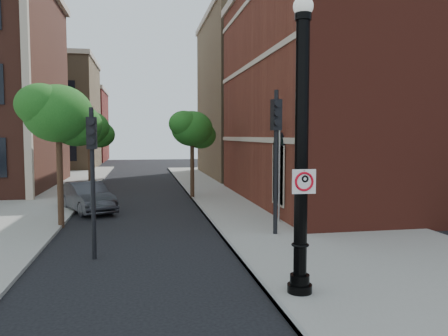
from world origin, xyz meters
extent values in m
plane|color=black|center=(0.00, 0.00, 0.00)|extent=(120.00, 120.00, 0.00)
cube|color=gray|center=(6.00, 10.00, 0.06)|extent=(8.00, 60.00, 0.12)
cube|color=gray|center=(2.05, 10.00, 0.07)|extent=(0.10, 60.00, 0.14)
cube|color=maroon|center=(16.00, 14.00, 6.00)|extent=(22.00, 16.00, 12.00)
cube|color=black|center=(4.96, 9.00, 2.00)|extent=(0.08, 1.40, 2.40)
cube|color=#BBA891|center=(4.97, 14.00, 3.50)|extent=(0.06, 16.00, 0.25)
cube|color=#BBA891|center=(4.97, 14.00, 7.50)|extent=(0.06, 16.00, 0.25)
cube|color=#BBA891|center=(-7.00, 17.00, 7.00)|extent=(0.40, 0.40, 14.00)
cube|color=#7C6243|center=(-12.00, 44.00, 6.00)|extent=(12.00, 12.00, 12.00)
cube|color=maroon|center=(-12.00, 58.00, 5.00)|extent=(12.00, 12.00, 10.00)
cube|color=#7C6243|center=(16.00, 30.00, 7.00)|extent=(22.00, 14.00, 14.00)
cylinder|color=black|center=(2.71, 0.39, 0.15)|extent=(0.57, 0.57, 0.31)
cylinder|color=black|center=(2.71, 0.39, 0.41)|extent=(0.45, 0.45, 0.25)
cylinder|color=black|center=(2.71, 0.39, 3.26)|extent=(0.31, 0.31, 5.91)
torus|color=black|center=(2.71, 0.39, 1.22)|extent=(0.41, 0.41, 0.06)
cylinder|color=black|center=(2.71, 0.39, 6.30)|extent=(0.37, 0.37, 0.15)
sphere|color=silver|center=(2.71, 0.39, 6.53)|extent=(0.45, 0.45, 0.45)
cube|color=white|center=(2.72, 0.22, 2.69)|extent=(0.55, 0.03, 0.55)
cube|color=black|center=(2.72, 0.22, 2.94)|extent=(0.55, 0.02, 0.05)
cube|color=black|center=(2.72, 0.22, 2.44)|extent=(0.55, 0.02, 0.05)
cube|color=black|center=(2.47, 0.23, 2.69)|extent=(0.05, 0.01, 0.55)
cube|color=black|center=(2.97, 0.22, 2.69)|extent=(0.05, 0.01, 0.55)
torus|color=red|center=(2.72, 0.22, 2.69)|extent=(0.44, 0.06, 0.44)
cube|color=red|center=(2.72, 0.22, 2.69)|extent=(0.31, 0.02, 0.31)
cube|color=black|center=(2.67, 0.22, 2.69)|extent=(0.05, 0.01, 0.26)
torus|color=black|center=(2.74, 0.22, 2.75)|extent=(0.17, 0.06, 0.17)
cylinder|color=black|center=(2.72, 0.22, 2.94)|extent=(0.03, 0.02, 0.03)
imported|color=#303035|center=(-3.43, 13.04, 0.73)|extent=(3.20, 4.65, 1.45)
cylinder|color=black|center=(-2.25, 4.50, 2.27)|extent=(0.13, 0.13, 4.54)
cube|color=black|center=(-2.25, 4.50, 3.78)|extent=(0.29, 0.27, 0.94)
sphere|color=#E50505|center=(-2.24, 4.35, 4.11)|extent=(0.17, 0.17, 0.17)
sphere|color=#FF8C00|center=(-2.24, 4.35, 3.83)|extent=(0.17, 0.17, 0.17)
sphere|color=#00E519|center=(-2.24, 4.35, 3.54)|extent=(0.17, 0.17, 0.17)
cylinder|color=black|center=(3.96, 6.25, 2.67)|extent=(0.16, 0.16, 5.34)
cube|color=black|center=(3.96, 6.25, 4.45)|extent=(0.37, 0.35, 1.11)
sphere|color=#E50505|center=(3.94, 6.08, 4.84)|extent=(0.20, 0.20, 0.20)
sphere|color=#FF8C00|center=(3.94, 6.08, 4.50)|extent=(0.20, 0.20, 0.20)
sphere|color=#00E519|center=(3.94, 6.08, 4.17)|extent=(0.20, 0.20, 0.20)
cylinder|color=#999999|center=(4.80, 8.41, 2.19)|extent=(0.09, 0.09, 4.38)
cylinder|color=#382316|center=(-4.04, 9.40, 2.13)|extent=(0.24, 0.24, 4.27)
ellipsoid|color=#164913|center=(-4.04, 9.40, 4.57)|extent=(2.68, 2.68, 2.28)
ellipsoid|color=#164913|center=(-3.43, 9.88, 4.15)|extent=(2.07, 2.07, 1.76)
ellipsoid|color=#164913|center=(-4.59, 9.03, 4.88)|extent=(1.95, 1.95, 1.66)
cylinder|color=#382316|center=(-3.92, 18.67, 1.94)|extent=(0.24, 0.24, 3.88)
ellipsoid|color=#164913|center=(-3.92, 18.67, 4.16)|extent=(2.44, 2.44, 2.07)
ellipsoid|color=#164913|center=(-3.37, 19.11, 3.77)|extent=(1.88, 1.88, 1.60)
ellipsoid|color=#164913|center=(-4.42, 18.34, 4.43)|extent=(1.77, 1.77, 1.51)
cylinder|color=#382316|center=(2.08, 16.43, 1.92)|extent=(0.24, 0.24, 3.84)
ellipsoid|color=#164913|center=(2.08, 16.43, 4.11)|extent=(2.41, 2.41, 2.05)
ellipsoid|color=#164913|center=(2.63, 16.87, 3.73)|extent=(1.86, 1.86, 1.58)
ellipsoid|color=#164913|center=(1.59, 16.10, 4.38)|extent=(1.75, 1.75, 1.49)
camera|label=1|loc=(-0.80, -8.88, 3.71)|focal=35.00mm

